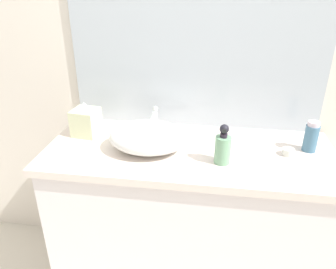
% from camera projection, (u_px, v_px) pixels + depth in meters
% --- Properties ---
extents(bathroom_wall_rear, '(6.00, 0.06, 2.60)m').
position_uv_depth(bathroom_wall_rear, '(217.00, 46.00, 1.66)').
color(bathroom_wall_rear, silver).
rests_on(bathroom_wall_rear, ground).
extents(vanity_counter, '(1.37, 0.58, 0.88)m').
position_uv_depth(vanity_counter, '(186.00, 221.00, 1.76)').
color(vanity_counter, white).
rests_on(vanity_counter, ground).
extents(wall_mirror_panel, '(1.30, 0.01, 1.25)m').
position_uv_depth(wall_mirror_panel, '(198.00, 4.00, 1.56)').
color(wall_mirror_panel, '#B2BCC6').
rests_on(wall_mirror_panel, vanity_counter).
extents(sink_basin, '(0.37, 0.29, 0.13)m').
position_uv_depth(sink_basin, '(147.00, 137.00, 1.54)').
color(sink_basin, white).
rests_on(sink_basin, vanity_counter).
extents(faucet, '(0.03, 0.15, 0.14)m').
position_uv_depth(faucet, '(154.00, 119.00, 1.67)').
color(faucet, silver).
rests_on(faucet, vanity_counter).
extents(soap_dispenser, '(0.07, 0.07, 0.18)m').
position_uv_depth(soap_dispenser, '(222.00, 147.00, 1.42)').
color(soap_dispenser, '#74A780').
rests_on(soap_dispenser, vanity_counter).
extents(lotion_bottle, '(0.06, 0.06, 0.15)m').
position_uv_depth(lotion_bottle, '(310.00, 137.00, 1.53)').
color(lotion_bottle, teal).
rests_on(lotion_bottle, vanity_counter).
extents(tissue_box, '(0.14, 0.14, 0.18)m').
position_uv_depth(tissue_box, '(85.00, 121.00, 1.68)').
color(tissue_box, beige).
rests_on(tissue_box, vanity_counter).
extents(candle_jar, '(0.05, 0.05, 0.03)m').
position_uv_depth(candle_jar, '(287.00, 152.00, 1.51)').
color(candle_jar, silver).
rests_on(candle_jar, vanity_counter).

